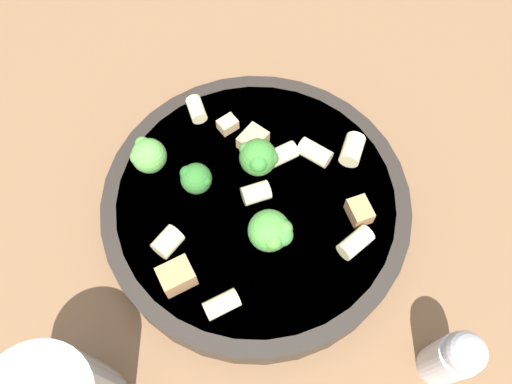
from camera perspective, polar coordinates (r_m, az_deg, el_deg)
name	(u,v)px	position (r m, az deg, el deg)	size (l,w,h in m)	color
ground_plane	(256,213)	(0.46, 0.00, -2.44)	(2.00, 2.00, 0.00)	brown
pasta_bowl	(256,204)	(0.44, 0.00, -1.39)	(0.27, 0.27, 0.03)	#28231E
broccoli_floret_0	(148,155)	(0.43, -12.26, 4.11)	(0.03, 0.03, 0.04)	#84AD60
broccoli_floret_1	(273,231)	(0.40, 1.96, -4.51)	(0.04, 0.03, 0.04)	#84AD60
broccoli_floret_2	(196,179)	(0.42, -6.87, 1.53)	(0.03, 0.03, 0.03)	#84AD60
broccoli_floret_3	(258,158)	(0.43, 0.28, 3.93)	(0.03, 0.03, 0.04)	#84AD60
rigatoni_0	(315,153)	(0.45, 6.73, 4.49)	(0.02, 0.02, 0.03)	beige
rigatoni_1	(196,109)	(0.47, -6.82, 9.37)	(0.01, 0.01, 0.02)	beige
rigatoni_2	(168,242)	(0.41, -10.06, -5.64)	(0.02, 0.02, 0.02)	beige
rigatoni_3	(253,196)	(0.42, -0.36, -0.50)	(0.02, 0.02, 0.02)	beige
rigatoni_4	(355,243)	(0.41, 11.30, -5.69)	(0.02, 0.02, 0.03)	beige
rigatoni_5	(222,304)	(0.39, -3.95, -12.68)	(0.01, 0.01, 0.03)	beige
rigatoni_6	(281,155)	(0.44, 2.93, 4.28)	(0.02, 0.02, 0.03)	beige
rigatoni_7	(352,150)	(0.45, 10.95, 4.78)	(0.02, 0.02, 0.03)	beige
chicken_chunk_0	(228,125)	(0.46, -3.26, 7.71)	(0.02, 0.01, 0.01)	tan
chicken_chunk_1	(253,140)	(0.45, -0.35, 5.97)	(0.02, 0.02, 0.01)	tan
chicken_chunk_2	(177,276)	(0.40, -9.05, -9.49)	(0.03, 0.02, 0.02)	#A87A4C
chicken_chunk_3	(359,211)	(0.43, 11.73, -2.16)	(0.02, 0.02, 0.01)	#A87A4C
pepper_shaker	(453,358)	(0.41, 21.59, -17.23)	(0.03, 0.03, 0.08)	silver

